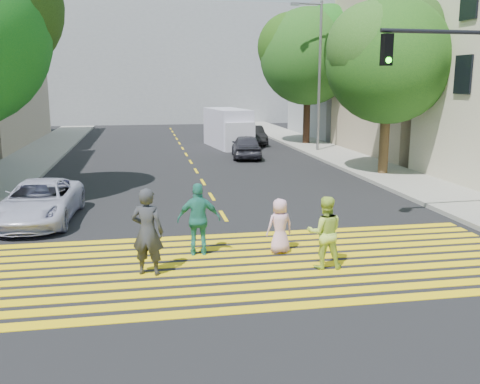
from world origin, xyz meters
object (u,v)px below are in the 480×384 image
object	(u,v)px
white_van	(229,129)
white_sedan	(39,202)
pedestrian_extra	(199,219)
pedestrian_child	(280,226)
silver_car	(226,131)
pedestrian_woman	(325,232)
dark_car_near	(246,146)
tree_right_far	(310,51)
dark_car_parked	(253,135)
pedestrian_man	(148,232)
tree_right_near	(390,54)
traffic_signal	(471,95)

from	to	relation	value
white_van	white_sedan	bearing A→B (deg)	-123.91
pedestrian_extra	pedestrian_child	bearing A→B (deg)	179.56
white_sedan	silver_car	bearing A→B (deg)	70.85
pedestrian_woman	dark_car_near	distance (m)	18.24
tree_right_far	white_van	world-z (taller)	tree_right_far
pedestrian_child	white_van	xyz separation A→B (m)	(2.22, 22.04, 0.49)
pedestrian_woman	dark_car_parked	bearing A→B (deg)	-88.26
pedestrian_man	pedestrian_woman	distance (m)	4.01
tree_right_near	pedestrian_child	size ratio (longest dim) A/B	5.75
traffic_signal	pedestrian_woman	bearing A→B (deg)	-154.59
pedestrian_child	dark_car_parked	size ratio (longest dim) A/B	0.36
pedestrian_man	pedestrian_extra	distance (m)	1.73
pedestrian_man	white_sedan	xyz separation A→B (m)	(-3.23, 5.24, -0.36)
white_sedan	dark_car_parked	world-z (taller)	dark_car_parked
tree_right_far	pedestrian_woman	world-z (taller)	tree_right_far
tree_right_near	traffic_signal	world-z (taller)	tree_right_near
tree_right_near	dark_car_near	bearing A→B (deg)	126.59
pedestrian_woman	pedestrian_child	size ratio (longest dim) A/B	1.22
silver_car	traffic_signal	xyz separation A→B (m)	(3.22, -25.02, 3.21)
dark_car_parked	pedestrian_extra	bearing A→B (deg)	-104.50
dark_car_near	silver_car	size ratio (longest dim) A/B	0.87
tree_right_near	white_sedan	world-z (taller)	tree_right_near
silver_car	white_van	distance (m)	4.49
pedestrian_child	pedestrian_extra	world-z (taller)	pedestrian_extra
tree_right_near	pedestrian_woman	xyz separation A→B (m)	(-6.74, -11.31, -4.57)
pedestrian_child	traffic_signal	world-z (taller)	traffic_signal
white_van	pedestrian_woman	bearing A→B (deg)	-101.48
pedestrian_child	silver_car	world-z (taller)	pedestrian_child
tree_right_near	tree_right_far	distance (m)	12.31
white_van	pedestrian_child	bearing A→B (deg)	-103.58
pedestrian_woman	pedestrian_child	bearing A→B (deg)	-50.43
pedestrian_child	dark_car_near	xyz separation A→B (m)	(2.39, 16.90, -0.03)
silver_car	pedestrian_woman	bearing A→B (deg)	78.47
pedestrian_extra	traffic_signal	distance (m)	8.54
traffic_signal	pedestrian_extra	bearing A→B (deg)	-173.24
dark_car_parked	pedestrian_woman	bearing A→B (deg)	-97.49
tree_right_far	pedestrian_man	distance (m)	26.29
pedestrian_child	traffic_signal	size ratio (longest dim) A/B	0.23
dark_car_parked	traffic_signal	xyz separation A→B (m)	(1.84, -21.82, 3.23)
pedestrian_woman	pedestrian_man	bearing A→B (deg)	5.68
white_sedan	traffic_signal	distance (m)	13.11
tree_right_far	dark_car_parked	distance (m)	6.68
tree_right_near	dark_car_parked	xyz separation A→B (m)	(-3.41, 13.22, -4.78)
white_sedan	traffic_signal	bearing A→B (deg)	-9.39
tree_right_far	pedestrian_extra	distance (m)	24.74
pedestrian_child	pedestrian_extra	size ratio (longest dim) A/B	0.77
tree_right_near	pedestrian_man	world-z (taller)	tree_right_near
dark_car_near	traffic_signal	world-z (taller)	traffic_signal
pedestrian_man	dark_car_parked	size ratio (longest dim) A/B	0.51
pedestrian_woman	traffic_signal	distance (m)	6.57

